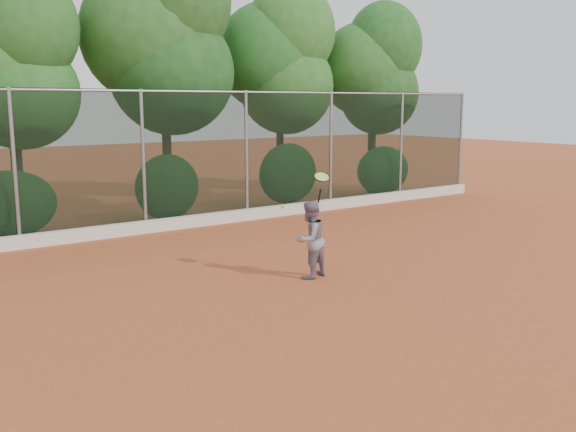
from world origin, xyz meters
TOP-DOWN VIEW (x-y plane):
  - ground at (0.00, 0.00)m, footprint 80.00×80.00m
  - concrete_curb at (0.00, 6.82)m, footprint 24.00×0.20m
  - tennis_player at (0.65, 1.21)m, footprint 0.81×0.70m
  - chainlink_fence at (-0.00, 7.00)m, footprint 24.09×0.09m
  - foliage_backdrop at (-0.55, 8.98)m, footprint 23.70×3.63m
  - tennis_racket at (0.88, 1.17)m, footprint 0.39×0.37m
  - tennis_ball_in_flight at (-0.31, 0.73)m, footprint 0.06×0.06m

SIDE VIEW (x-z plane):
  - ground at x=0.00m, z-range 0.00..0.00m
  - concrete_curb at x=0.00m, z-range 0.00..0.30m
  - tennis_player at x=0.65m, z-range 0.00..1.43m
  - tennis_ball_in_flight at x=-0.31m, z-range 1.45..1.51m
  - tennis_racket at x=0.88m, z-range 1.52..2.11m
  - chainlink_fence at x=0.00m, z-range 0.11..3.61m
  - foliage_backdrop at x=-0.55m, z-range 0.63..8.18m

